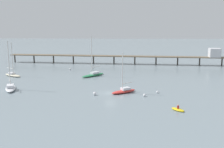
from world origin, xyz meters
name	(u,v)px	position (x,y,z in m)	size (l,w,h in m)	color
ground_plane	(110,93)	(0.00, 0.00, 0.00)	(400.00, 400.00, 0.00)	gray
pier	(147,55)	(12.40, 42.79, 3.49)	(81.24, 10.63, 6.31)	brown
sailboat_green	(93,74)	(-5.69, 19.81, 0.66)	(7.12, 7.69, 11.95)	#287F4C
sailboat_red	(124,90)	(3.08, 0.54, 0.58)	(6.30, 5.20, 9.11)	red
sailboat_cream	(13,74)	(-29.59, 19.13, 0.58)	(6.68, 5.53, 10.04)	beige
sailboat_white	(11,87)	(-23.74, 2.67, 0.66)	(4.60, 7.96, 11.56)	white
dinghy_yellow	(178,109)	(12.75, -11.81, 0.21)	(2.68, 2.99, 1.14)	yellow
mooring_buoy_inner	(157,92)	(10.67, 0.51, 0.26)	(0.52, 0.52, 0.52)	silver
mooring_buoy_far	(95,94)	(-3.34, -1.69, 0.37)	(0.75, 0.75, 0.75)	silver
mooring_buoy_outer	(70,69)	(-14.36, 29.91, 0.30)	(0.61, 0.61, 0.61)	silver
mooring_buoy_near	(144,95)	(7.48, -2.56, 0.32)	(0.63, 0.63, 0.63)	silver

